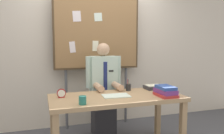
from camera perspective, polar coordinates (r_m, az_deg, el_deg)
The scene contains 10 objects.
back_wall at distance 3.93m, azimuth -4.47°, elevation 5.03°, with size 6.40×0.08×2.70m, color beige.
desk at distance 2.88m, azimuth 1.15°, elevation -9.18°, with size 1.68×0.76×0.76m.
person at distance 3.45m, azimuth -2.17°, elevation -6.60°, with size 0.55×0.56×1.43m.
bulletin_board at distance 3.73m, azimuth -3.79°, elevation 8.69°, with size 1.44×0.09×2.24m.
book_stack at distance 2.91m, azimuth 13.54°, elevation -6.06°, with size 0.22×0.31×0.13m.
open_notebook at distance 2.83m, azimuth 1.05°, elevation -7.37°, with size 0.34×0.23×0.01m, color silver.
desk_clock at distance 2.82m, azimuth -12.83°, elevation -6.66°, with size 0.11×0.04×0.11m.
coffee_mug at distance 2.47m, azimuth -7.55°, elevation -8.44°, with size 0.08×0.08×0.09m, color #267266.
pen_holder at distance 3.16m, azimuth 4.21°, elevation -5.17°, with size 0.07×0.07×0.16m.
paper_tray at distance 3.32m, azimuth 10.65°, elevation -5.08°, with size 0.26×0.20×0.06m.
Camera 1 is at (-0.90, -2.63, 1.42)m, focal length 35.71 mm.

